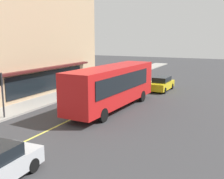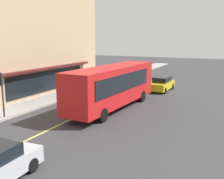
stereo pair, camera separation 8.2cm
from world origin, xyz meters
The scene contains 8 objects.
ground centered at (0.00, 0.00, 0.00)m, with size 120.00×120.00×0.00m, color #38383A.
sidewalk centered at (0.00, 5.39, 0.07)m, with size 80.00×2.75×0.15m, color #9E9B93.
lane_centre_stripe centered at (0.00, 0.00, 0.00)m, with size 36.00×0.16×0.01m, color #D8D14C.
storefront_building centered at (2.62, 12.41, 6.80)m, with size 19.12×11.91×13.62m.
bus centered at (0.54, -1.40, 1.99)m, with size 11.25×3.10×3.50m.
traffic_light centered at (-5.56, 4.53, 2.53)m, with size 0.30×0.52×3.20m.
car_yellow centered at (9.86, -2.90, 0.74)m, with size 4.36×1.98×1.52m.
car_teal centered at (3.22, 2.99, 0.74)m, with size 4.33×1.91×1.52m.
Camera 2 is at (-19.12, -10.80, 5.79)m, focal length 43.55 mm.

